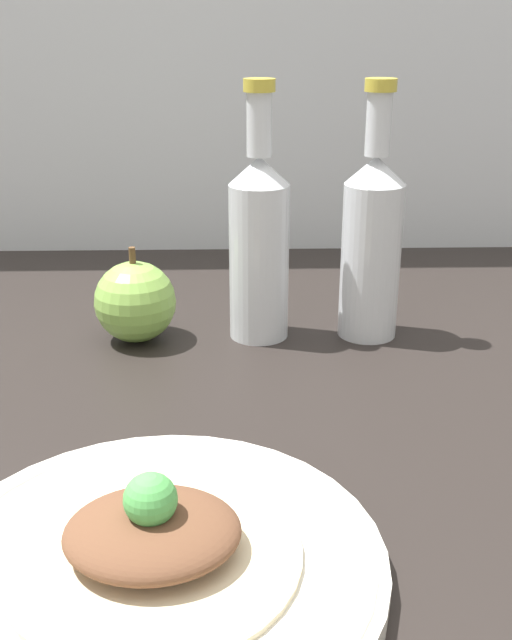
{
  "coord_description": "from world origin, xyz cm",
  "views": [
    {
      "loc": [
        -2.3,
        -53.33,
        31.13
      ],
      "look_at": [
        -0.81,
        1.42,
        9.12
      ],
      "focal_mm": 42.0,
      "sensor_mm": 36.0,
      "label": 1
    }
  ],
  "objects_px": {
    "apple": "(135,302)",
    "plate": "(154,563)",
    "cider_bottle_left": "(260,242)",
    "cider_bottle_right": "(372,241)",
    "plated_food": "(153,536)"
  },
  "relations": [
    {
      "from": "plated_food",
      "to": "cider_bottle_right",
      "type": "bearing_deg",
      "value": 62.94
    },
    {
      "from": "plated_food",
      "to": "cider_bottle_right",
      "type": "height_order",
      "value": "cider_bottle_right"
    },
    {
      "from": "plate",
      "to": "cider_bottle_right",
      "type": "xyz_separation_m",
      "value": [
        0.19,
        0.37,
        0.09
      ]
    },
    {
      "from": "plate",
      "to": "apple",
      "type": "xyz_separation_m",
      "value": [
        -0.05,
        0.36,
        0.03
      ]
    },
    {
      "from": "plated_food",
      "to": "cider_bottle_left",
      "type": "distance_m",
      "value": 0.38
    },
    {
      "from": "plate",
      "to": "plated_food",
      "type": "relative_size",
      "value": 1.58
    },
    {
      "from": "plate",
      "to": "apple",
      "type": "height_order",
      "value": "apple"
    },
    {
      "from": "plated_food",
      "to": "apple",
      "type": "distance_m",
      "value": 0.37
    },
    {
      "from": "cider_bottle_left",
      "to": "cider_bottle_right",
      "type": "distance_m",
      "value": 0.11
    },
    {
      "from": "plate",
      "to": "cider_bottle_left",
      "type": "height_order",
      "value": "cider_bottle_left"
    },
    {
      "from": "plated_food",
      "to": "cider_bottle_left",
      "type": "xyz_separation_m",
      "value": [
        0.08,
        0.37,
        0.07
      ]
    },
    {
      "from": "plate",
      "to": "plated_food",
      "type": "bearing_deg",
      "value": 180.0
    },
    {
      "from": "apple",
      "to": "plate",
      "type": "bearing_deg",
      "value": -81.54
    },
    {
      "from": "plate",
      "to": "cider_bottle_left",
      "type": "bearing_deg",
      "value": 78.52
    },
    {
      "from": "plated_food",
      "to": "cider_bottle_left",
      "type": "relative_size",
      "value": 0.68
    }
  ]
}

